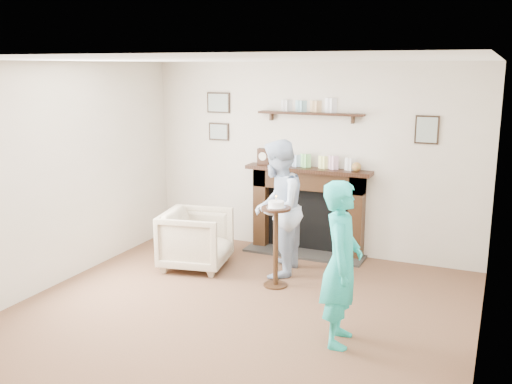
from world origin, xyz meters
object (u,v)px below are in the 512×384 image
(pedestal_table, at_px, (276,231))
(woman, at_px, (339,341))
(man, at_px, (277,274))
(armchair, at_px, (197,267))

(pedestal_table, bearing_deg, woman, -44.66)
(man, xyz_separation_m, woman, (1.16, -1.38, 0.00))
(armchair, height_order, woman, woman)
(woman, xyz_separation_m, pedestal_table, (-1.03, 1.01, 0.65))
(man, relative_size, woman, 1.09)
(armchair, relative_size, woman, 0.53)
(armchair, xyz_separation_m, woman, (2.16, -1.20, 0.00))
(armchair, distance_m, pedestal_table, 1.32)
(armchair, bearing_deg, man, -90.77)
(man, height_order, woman, man)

